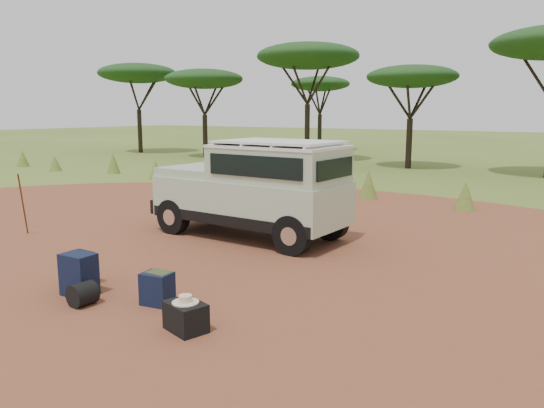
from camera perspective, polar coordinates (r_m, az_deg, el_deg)
The scene contains 13 objects.
ground at distance 9.47m, azimuth -11.43°, elevation -6.66°, with size 140.00×140.00×0.00m, color #516724.
dirt_clearing at distance 9.46m, azimuth -11.43°, elevation -6.64°, with size 23.00×23.00×0.01m, color brown.
grass_fringe at distance 16.50m, azimuth 10.51°, elevation 1.86°, with size 36.60×1.60×0.90m.
acacia_treeline at distance 26.91m, azimuth 21.75°, elevation 13.94°, with size 46.70×13.20×6.26m.
safari_vehicle at distance 11.22m, azimuth -1.83°, elevation 1.41°, with size 4.38×1.84×2.09m.
walking_staff at distance 12.67m, azimuth -25.22°, elevation -0.03°, with size 0.03×0.03×1.41m, color brown.
backpack_black at distance 8.80m, azimuth -19.93°, elevation -6.56°, with size 0.39×0.28×0.53m, color black.
backpack_navy at distance 8.31m, azimuth -20.05°, elevation -7.15°, with size 0.48×0.34×0.63m, color #101833.
backpack_olive at distance 7.68m, azimuth -11.99°, elevation -8.81°, with size 0.34×0.24×0.47m, color #394720.
duffel_navy at distance 7.65m, azimuth -12.24°, elevation -8.91°, with size 0.41×0.31×0.46m, color #101833.
hard_case at distance 6.73m, azimuth -9.25°, elevation -11.91°, with size 0.52×0.37×0.37m, color black.
stuff_sack at distance 7.92m, azimuth -19.68°, elevation -9.11°, with size 0.33×0.33×0.33m, color black.
safari_hat at distance 6.65m, azimuth -9.31°, elevation -10.16°, with size 0.33×0.33×0.10m.
Camera 1 is at (6.45, -6.39, 2.67)m, focal length 35.00 mm.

